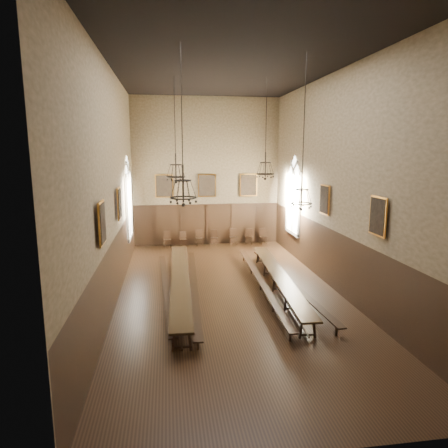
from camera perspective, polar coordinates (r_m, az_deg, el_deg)
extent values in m
cube|color=black|center=(16.76, 0.73, -9.88)|extent=(9.00, 18.00, 0.02)
cube|color=black|center=(16.04, 0.81, 21.94)|extent=(9.00, 18.00, 0.02)
cube|color=#8A7455|center=(24.69, -2.50, 7.39)|extent=(9.00, 0.02, 9.00)
cube|color=#8A7455|center=(7.08, 12.14, -0.51)|extent=(9.00, 0.02, 9.00)
cube|color=#8A7455|center=(15.72, -15.77, 5.26)|extent=(0.02, 18.00, 9.00)
cube|color=#8A7455|center=(17.06, 15.98, 5.63)|extent=(0.02, 18.00, 9.00)
cube|color=black|center=(16.41, -6.31, -7.52)|extent=(0.98, 10.37, 0.07)
cube|color=black|center=(16.91, 7.86, -7.24)|extent=(1.29, 9.50, 0.07)
cube|color=black|center=(16.54, -8.30, -8.78)|extent=(0.70, 9.39, 0.05)
cube|color=black|center=(16.55, -4.37, -8.57)|extent=(0.72, 10.16, 0.05)
cube|color=black|center=(17.05, 5.27, -8.02)|extent=(0.66, 10.07, 0.05)
cube|color=black|center=(17.29, 9.14, -7.91)|extent=(0.81, 9.60, 0.05)
cube|color=black|center=(24.57, -8.09, -2.24)|extent=(0.45, 0.45, 0.05)
cube|color=black|center=(24.70, -8.10, -1.57)|extent=(0.43, 0.07, 0.51)
cube|color=black|center=(24.66, -5.86, -2.22)|extent=(0.46, 0.46, 0.05)
cube|color=black|center=(24.78, -5.88, -1.61)|extent=(0.40, 0.11, 0.47)
cube|color=black|center=(24.78, -3.52, -2.06)|extent=(0.46, 0.46, 0.05)
cube|color=black|center=(24.91, -3.56, -1.40)|extent=(0.43, 0.08, 0.50)
cube|color=black|center=(24.87, -1.43, -2.01)|extent=(0.51, 0.51, 0.05)
cube|color=black|center=(24.99, -1.48, -1.36)|extent=(0.42, 0.14, 0.50)
cube|color=black|center=(24.94, 1.35, -1.93)|extent=(0.45, 0.45, 0.05)
cube|color=black|center=(25.07, 1.28, -1.26)|extent=(0.44, 0.06, 0.52)
cube|color=black|center=(25.22, 3.56, -1.84)|extent=(0.49, 0.49, 0.05)
cube|color=black|center=(25.35, 3.48, -1.20)|extent=(0.42, 0.11, 0.50)
cube|color=black|center=(25.32, 5.62, -1.82)|extent=(0.48, 0.48, 0.05)
cube|color=black|center=(25.44, 5.53, -1.17)|extent=(0.43, 0.09, 0.51)
cylinder|color=black|center=(18.35, -7.07, 15.16)|extent=(0.03, 0.03, 3.31)
torus|color=black|center=(18.32, -6.88, 6.68)|extent=(0.85, 0.85, 0.05)
torus|color=black|center=(18.30, -6.91, 8.41)|extent=(0.54, 0.54, 0.04)
cylinder|color=black|center=(18.30, -6.91, 8.09)|extent=(0.06, 0.06, 1.21)
cylinder|color=black|center=(18.62, 6.06, 15.21)|extent=(0.03, 0.03, 3.24)
torus|color=black|center=(18.59, 5.91, 7.11)|extent=(0.82, 0.82, 0.05)
torus|color=black|center=(18.57, 5.94, 8.73)|extent=(0.52, 0.52, 0.04)
cylinder|color=black|center=(18.57, 5.93, 8.44)|extent=(0.06, 0.06, 1.15)
cylinder|color=black|center=(12.76, -6.08, 16.58)|extent=(0.03, 0.03, 3.62)
torus|color=black|center=(12.77, -5.84, 3.75)|extent=(0.85, 0.85, 0.05)
torus|color=black|center=(12.72, -5.88, 6.20)|extent=(0.54, 0.54, 0.04)
cylinder|color=black|center=(12.73, -5.87, 5.75)|extent=(0.06, 0.06, 1.19)
cylinder|color=black|center=(14.03, 11.41, 14.96)|extent=(0.03, 0.03, 4.06)
torus|color=black|center=(14.10, 10.98, 2.90)|extent=(0.75, 0.75, 0.04)
torus|color=black|center=(14.05, 11.05, 4.86)|extent=(0.48, 0.48, 0.04)
cylinder|color=black|center=(14.06, 11.03, 4.51)|extent=(0.05, 0.05, 1.06)
cube|color=#C4822F|center=(24.50, -8.54, 5.39)|extent=(1.10, 0.12, 1.40)
cube|color=black|center=(24.50, -8.54, 5.39)|extent=(0.98, 0.02, 1.28)
cube|color=#C4822F|center=(24.62, -2.45, 5.52)|extent=(1.10, 0.12, 1.40)
cube|color=black|center=(24.62, -2.45, 5.52)|extent=(0.98, 0.02, 1.28)
cube|color=#C4822F|center=(25.01, 3.51, 5.59)|extent=(1.10, 0.12, 1.40)
cube|color=black|center=(25.01, 3.51, 5.59)|extent=(0.98, 0.02, 1.28)
cube|color=#C4822F|center=(16.77, -14.75, 2.86)|extent=(0.12, 1.00, 1.30)
cube|color=black|center=(16.77, -14.75, 2.86)|extent=(0.02, 0.88, 1.18)
cube|color=#C4822F|center=(12.37, -17.06, 0.13)|extent=(0.12, 1.00, 1.30)
cube|color=black|center=(12.37, -17.06, 0.13)|extent=(0.02, 0.88, 1.18)
cube|color=#C4822F|center=(18.00, 14.19, 3.39)|extent=(0.12, 1.00, 1.30)
cube|color=black|center=(18.00, 14.19, 3.39)|extent=(0.02, 0.88, 1.18)
cube|color=#C4822F|center=(13.99, 21.14, 1.04)|extent=(0.12, 1.00, 1.30)
cube|color=black|center=(13.99, 21.14, 1.04)|extent=(0.02, 0.88, 1.18)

